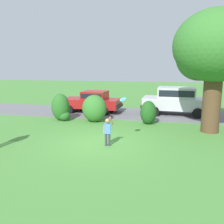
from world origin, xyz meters
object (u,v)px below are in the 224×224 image
at_px(child_thrower, 108,130).
at_px(frisbee, 123,99).
at_px(oak_tree_large, 216,51).
at_px(parked_sedan, 92,101).
at_px(parked_suv, 176,99).

bearing_deg(child_thrower, frisbee, 43.39).
xyz_separation_m(oak_tree_large, parked_sedan, (-7.49, 3.76, -3.28)).
relative_size(child_thrower, frisbee, 4.23).
relative_size(oak_tree_large, parked_suv, 1.28).
relative_size(parked_sedan, child_thrower, 3.51).
xyz_separation_m(oak_tree_large, frisbee, (-4.20, -2.89, -2.17)).
height_order(parked_suv, frisbee, frisbee).
xyz_separation_m(parked_suv, child_thrower, (-3.22, -7.43, -0.36)).
height_order(parked_sedan, frisbee, frisbee).
relative_size(parked_suv, child_thrower, 3.73).
bearing_deg(parked_sedan, parked_suv, 2.43).
bearing_deg(frisbee, parked_suv, 68.95).
bearing_deg(oak_tree_large, parked_sedan, 153.34).
bearing_deg(child_thrower, parked_suv, 66.58).
bearing_deg(parked_sedan, oak_tree_large, -26.66).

